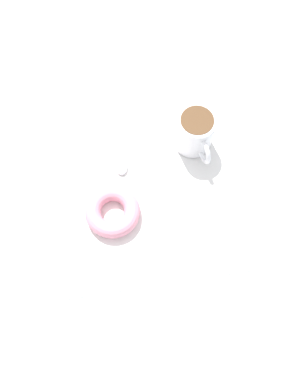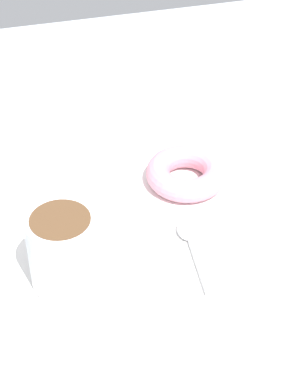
# 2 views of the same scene
# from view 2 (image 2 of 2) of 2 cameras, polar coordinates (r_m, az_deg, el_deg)

# --- Properties ---
(ground_plane) EXTENTS (1.20, 1.20, 0.02)m
(ground_plane) POSITION_cam_2_polar(r_m,az_deg,el_deg) (0.82, -0.43, -2.55)
(ground_plane) COLOR #B2BCC6
(napkin) EXTENTS (0.36, 0.36, 0.00)m
(napkin) POSITION_cam_2_polar(r_m,az_deg,el_deg) (0.83, 0.00, -1.16)
(napkin) COLOR white
(napkin) RESTS_ON ground_plane
(coffee_cup) EXTENTS (0.11, 0.08, 0.09)m
(coffee_cup) POSITION_cam_2_polar(r_m,az_deg,el_deg) (0.70, -7.26, -4.96)
(coffee_cup) COLOR white
(coffee_cup) RESTS_ON napkin
(donut) EXTENTS (0.11, 0.11, 0.03)m
(donut) POSITION_cam_2_polar(r_m,az_deg,el_deg) (0.85, 3.78, 1.70)
(donut) COLOR pink
(donut) RESTS_ON napkin
(spoon) EXTENTS (0.12, 0.03, 0.01)m
(spoon) POSITION_cam_2_polar(r_m,az_deg,el_deg) (0.77, 4.09, -4.21)
(spoon) COLOR silver
(spoon) RESTS_ON napkin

